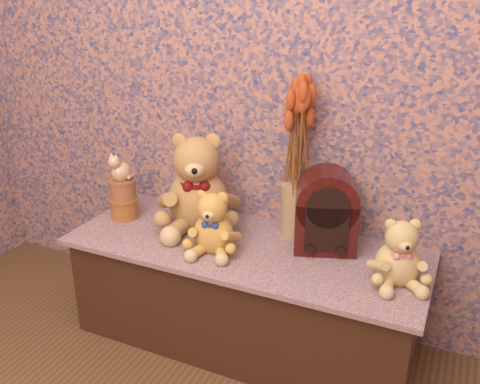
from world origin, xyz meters
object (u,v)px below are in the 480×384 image
(biscuit_tin_lower, at_px, (125,208))
(teddy_medium, at_px, (213,218))
(teddy_large, at_px, (198,177))
(ceramic_vase, at_px, (296,209))
(cathedral_radio, at_px, (326,210))
(teddy_small, at_px, (399,248))
(cat_figurine, at_px, (121,166))

(biscuit_tin_lower, bearing_deg, teddy_medium, -11.57)
(teddy_large, xyz_separation_m, ceramic_vase, (0.39, 0.10, -0.11))
(cathedral_radio, height_order, ceramic_vase, cathedral_radio)
(teddy_medium, distance_m, ceramic_vase, 0.36)
(teddy_medium, bearing_deg, ceramic_vase, 36.20)
(teddy_small, relative_size, biscuit_tin_lower, 2.11)
(biscuit_tin_lower, bearing_deg, cat_figurine, 0.00)
(teddy_small, height_order, biscuit_tin_lower, teddy_small)
(biscuit_tin_lower, bearing_deg, teddy_small, -2.05)
(cathedral_radio, bearing_deg, teddy_large, 163.35)
(ceramic_vase, distance_m, cat_figurine, 0.75)
(teddy_small, bearing_deg, cathedral_radio, 131.54)
(teddy_medium, xyz_separation_m, biscuit_tin_lower, (-0.49, 0.10, -0.09))
(ceramic_vase, relative_size, biscuit_tin_lower, 1.75)
(biscuit_tin_lower, bearing_deg, cathedral_radio, 5.97)
(cathedral_radio, height_order, cat_figurine, cathedral_radio)
(cat_figurine, bearing_deg, teddy_medium, 2.53)
(teddy_small, xyz_separation_m, cathedral_radio, (-0.29, 0.13, 0.03))
(teddy_large, height_order, teddy_medium, teddy_large)
(teddy_large, height_order, teddy_small, teddy_large)
(teddy_small, xyz_separation_m, biscuit_tin_lower, (-1.15, 0.04, -0.08))
(teddy_large, xyz_separation_m, cathedral_radio, (0.53, 0.02, -0.06))
(cat_figurine, bearing_deg, biscuit_tin_lower, 0.00)
(teddy_large, bearing_deg, teddy_small, -32.12)
(teddy_large, bearing_deg, teddy_medium, -71.44)
(teddy_medium, bearing_deg, cat_figurine, 156.43)
(cathedral_radio, distance_m, cat_figurine, 0.87)
(ceramic_vase, height_order, cat_figurine, cat_figurine)
(teddy_small, distance_m, cat_figurine, 1.16)
(teddy_large, distance_m, ceramic_vase, 0.42)
(biscuit_tin_lower, height_order, cat_figurine, cat_figurine)
(cathedral_radio, xyz_separation_m, biscuit_tin_lower, (-0.86, -0.09, -0.12))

